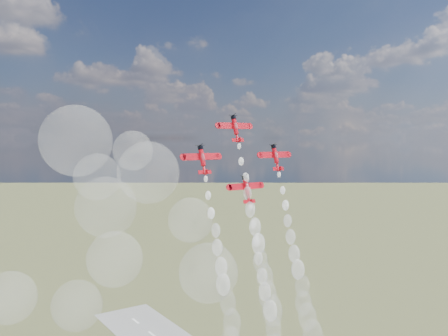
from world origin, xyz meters
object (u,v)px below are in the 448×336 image
Objects in this scene: plane_left at (202,159)px; plane_right at (276,157)px; plane_slot at (247,189)px; plane_lead at (235,128)px.

plane_left is 1.00× the size of plane_right.
plane_slot is (13.37, -2.89, -8.90)m from plane_left.
plane_left is 16.33m from plane_slot.
plane_right is 16.33m from plane_slot.
plane_right reaches higher than plane_slot.
plane_lead is at bearing 90.00° from plane_slot.
plane_lead is 18.72m from plane_slot.
plane_slot is at bearing -167.80° from plane_right.
plane_left is at bearing -167.80° from plane_lead.
plane_lead is 1.00× the size of plane_right.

